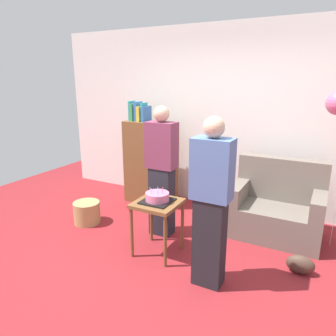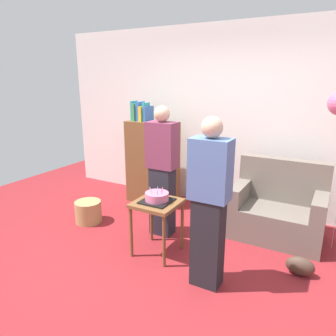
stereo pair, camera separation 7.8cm
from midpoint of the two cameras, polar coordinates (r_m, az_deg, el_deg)
name	(u,v)px [view 1 (the left image)]	position (r m, az deg, el deg)	size (l,w,h in m)	color
ground_plane	(167,271)	(3.44, -0.86, -18.21)	(8.00, 8.00, 0.00)	maroon
wall_back	(232,119)	(4.78, 11.11, 8.70)	(6.00, 0.10, 2.70)	silver
couch	(276,209)	(4.21, 18.61, -7.14)	(1.10, 0.70, 0.96)	#6B6056
bookshelf	(150,161)	(4.94, -3.72, 1.25)	(0.80, 0.36, 1.60)	brown
side_table	(157,210)	(3.51, -2.57, -7.63)	(0.48, 0.48, 0.63)	brown
birthday_cake	(157,197)	(3.45, -2.60, -5.38)	(0.32, 0.32, 0.17)	black
person_blowing_candles	(162,171)	(3.85, -1.73, -0.62)	(0.36, 0.22, 1.63)	#23232D
person_holding_cake	(211,204)	(2.90, 7.04, -6.46)	(0.36, 0.22, 1.63)	black
wicker_basket	(87,212)	(4.52, -15.02, -7.82)	(0.36, 0.36, 0.30)	#A88451
handbag	(300,264)	(3.60, 22.35, -15.93)	(0.28, 0.14, 0.20)	#473328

